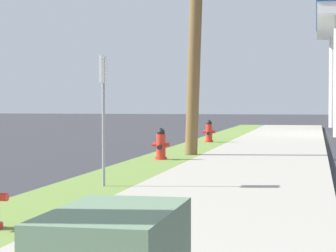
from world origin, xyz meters
name	(u,v)px	position (x,y,z in m)	size (l,w,h in m)	color
fire_hydrant_second	(161,146)	(0.71, 14.35, 0.45)	(0.42, 0.38, 0.74)	red
fire_hydrant_third	(209,132)	(0.77, 21.83, 0.45)	(0.42, 0.37, 0.74)	red
street_sign_post	(103,93)	(0.93, 8.81, 1.63)	(0.05, 0.36, 2.12)	gray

